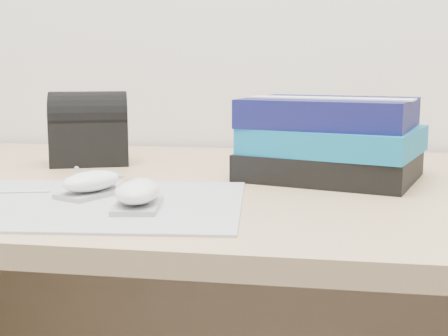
% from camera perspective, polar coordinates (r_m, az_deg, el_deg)
% --- Properties ---
extents(desk, '(1.60, 0.80, 0.73)m').
position_cam_1_polar(desk, '(1.14, 5.78, -12.38)').
color(desk, tan).
rests_on(desk, ground).
extents(mousepad, '(0.43, 0.35, 0.00)m').
position_cam_1_polar(mousepad, '(0.87, -11.73, -3.17)').
color(mousepad, gray).
rests_on(mousepad, desk).
extents(mouse_rear, '(0.09, 0.11, 0.04)m').
position_cam_1_polar(mouse_rear, '(0.91, -12.01, -1.35)').
color(mouse_rear, '#A3A2A5').
rests_on(mouse_rear, mousepad).
extents(mouse_front, '(0.07, 0.11, 0.04)m').
position_cam_1_polar(mouse_front, '(0.82, -7.91, -2.31)').
color(mouse_front, '#9C9C9E').
rests_on(mouse_front, mousepad).
extents(book_stack, '(0.33, 0.29, 0.14)m').
position_cam_1_polar(book_stack, '(1.05, 9.77, 2.63)').
color(book_stack, black).
rests_on(book_stack, desk).
extents(pouch, '(0.17, 0.14, 0.14)m').
position_cam_1_polar(pouch, '(1.22, -12.24, 3.50)').
color(pouch, black).
rests_on(pouch, desk).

